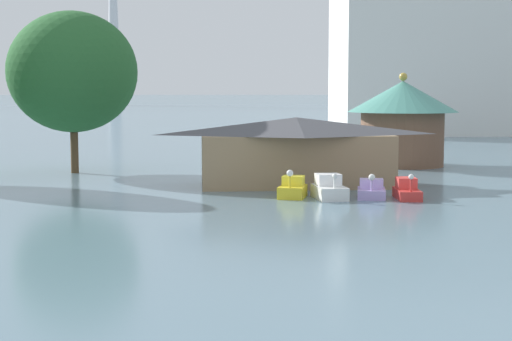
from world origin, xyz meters
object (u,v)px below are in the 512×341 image
at_px(pedal_boat_lavender, 371,190).
at_px(background_building_block, 447,60).
at_px(boathouse, 296,150).
at_px(green_roof_pavilion, 402,118).
at_px(pedal_boat_yellow, 293,189).
at_px(pedal_boat_white, 329,189).
at_px(pedal_boat_red, 407,190).
at_px(shoreline_tree_mid, 73,72).

relative_size(pedal_boat_lavender, background_building_block, 0.08).
distance_m(boathouse, green_roof_pavilion, 17.31).
height_order(pedal_boat_lavender, background_building_block, background_building_block).
relative_size(pedal_boat_yellow, pedal_boat_lavender, 0.98).
bearing_deg(boathouse, background_building_block, 63.46).
height_order(pedal_boat_white, background_building_block, background_building_block).
distance_m(pedal_boat_lavender, boathouse, 7.48).
height_order(pedal_boat_yellow, background_building_block, background_building_block).
height_order(pedal_boat_red, background_building_block, background_building_block).
xyz_separation_m(pedal_boat_red, shoreline_tree_mid, (-22.01, 16.24, 7.36)).
relative_size(green_roof_pavilion, background_building_block, 0.28).
relative_size(boathouse, background_building_block, 0.41).
relative_size(pedal_boat_yellow, boathouse, 0.19).
height_order(pedal_boat_red, green_roof_pavilion, green_roof_pavilion).
distance_m(pedal_boat_lavender, background_building_block, 72.20).
bearing_deg(pedal_boat_lavender, green_roof_pavilion, 171.91).
height_order(pedal_boat_yellow, shoreline_tree_mid, shoreline_tree_mid).
bearing_deg(pedal_boat_white, pedal_boat_yellow, -110.72).
xyz_separation_m(pedal_boat_yellow, pedal_boat_white, (2.13, -0.59, 0.04)).
bearing_deg(pedal_boat_yellow, background_building_block, 171.69).
bearing_deg(green_roof_pavilion, boathouse, -129.14).
height_order(boathouse, shoreline_tree_mid, shoreline_tree_mid).
relative_size(pedal_boat_lavender, shoreline_tree_mid, 0.21).
bearing_deg(pedal_boat_lavender, pedal_boat_white, -76.52).
distance_m(pedal_boat_yellow, background_building_block, 73.58).
xyz_separation_m(boathouse, shoreline_tree_mid, (-16.21, 9.58, 5.43)).
bearing_deg(pedal_boat_lavender, boathouse, -136.71).
distance_m(pedal_boat_yellow, pedal_boat_red, 6.84).
height_order(pedal_boat_yellow, pedal_boat_lavender, pedal_boat_yellow).
xyz_separation_m(pedal_boat_red, green_roof_pavilion, (5.07, 20.02, 3.63)).
height_order(shoreline_tree_mid, background_building_block, background_building_block).
xyz_separation_m(pedal_boat_lavender, shoreline_tree_mid, (-19.96, 15.75, 7.39)).
distance_m(boathouse, shoreline_tree_mid, 19.60).
height_order(pedal_boat_lavender, pedal_boat_red, pedal_boat_red).
height_order(pedal_boat_white, green_roof_pavilion, green_roof_pavilion).
relative_size(pedal_boat_red, green_roof_pavilion, 0.32).
relative_size(pedal_boat_white, shoreline_tree_mid, 0.24).
bearing_deg(boathouse, pedal_boat_white, -79.35).
bearing_deg(pedal_boat_yellow, boathouse, -172.69).
distance_m(pedal_boat_white, boathouse, 6.61).
bearing_deg(background_building_block, pedal_boat_yellow, -115.23).
bearing_deg(pedal_boat_red, pedal_boat_lavender, -98.22).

